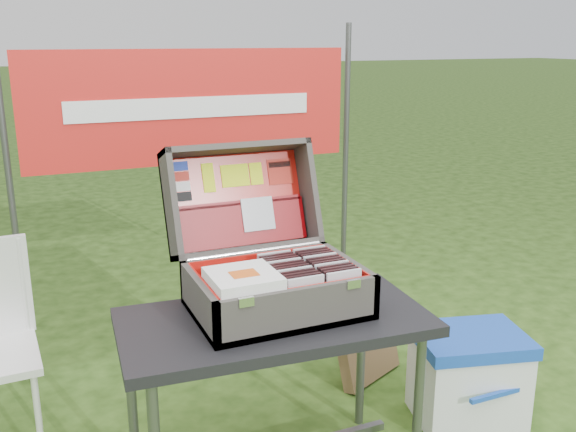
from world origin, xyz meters
name	(u,v)px	position (x,y,z in m)	size (l,w,h in m)	color
table	(275,402)	(-0.04, -0.03, 0.34)	(1.08, 0.54, 0.68)	black
table_top	(275,322)	(-0.04, -0.03, 0.66)	(1.08, 0.54, 0.04)	black
table_leg_fr	(418,407)	(0.44, -0.24, 0.32)	(0.04, 0.04, 0.64)	#59595B
table_leg_bl	(132,406)	(-0.52, 0.18, 0.32)	(0.04, 0.04, 0.64)	#59595B
table_leg_br	(361,356)	(0.44, 0.18, 0.32)	(0.04, 0.04, 0.64)	#59595B
suitcase	(270,235)	(-0.01, 0.07, 0.94)	(0.60, 0.59, 0.53)	#494642
suitcase_base_bottom	(277,307)	(-0.01, 0.01, 0.69)	(0.60, 0.43, 0.02)	#494642
suitcase_base_wall_front	(300,311)	(-0.01, -0.19, 0.76)	(0.60, 0.02, 0.16)	#494642
suitcase_base_wall_back	(257,272)	(-0.01, 0.21, 0.76)	(0.60, 0.02, 0.16)	#494642
suitcase_base_wall_left	(199,303)	(-0.29, 0.01, 0.76)	(0.02, 0.43, 0.16)	#494642
suitcase_base_wall_right	(347,278)	(0.28, 0.01, 0.76)	(0.02, 0.43, 0.16)	#494642
suitcase_liner_floor	(277,304)	(-0.01, 0.01, 0.70)	(0.55, 0.38, 0.01)	red
suitcase_latch_left	(246,302)	(-0.20, -0.20, 0.83)	(0.05, 0.01, 0.03)	silver
suitcase_latch_right	(354,284)	(0.18, -0.20, 0.83)	(0.05, 0.01, 0.03)	silver
suitcase_hinge	(256,251)	(-0.01, 0.23, 0.84)	(0.02, 0.02, 0.54)	silver
suitcase_lid_back	(237,200)	(-0.01, 0.44, 0.99)	(0.60, 0.43, 0.02)	#494642
suitcase_lid_rim_far	(235,148)	(-0.01, 0.44, 1.20)	(0.60, 0.02, 0.16)	#494642
suitcase_lid_rim_near	(249,249)	(-0.01, 0.31, 0.82)	(0.60, 0.02, 0.16)	#494642
suitcase_lid_rim_left	(171,206)	(-0.29, 0.37, 1.01)	(0.02, 0.43, 0.16)	#494642
suitcase_lid_rim_right	(307,192)	(0.28, 0.37, 1.01)	(0.02, 0.43, 0.16)	#494642
suitcase_lid_liner	(238,200)	(-0.01, 0.42, 0.99)	(0.54, 0.37, 0.01)	red
suitcase_liner_wall_front	(298,306)	(-0.01, -0.17, 0.77)	(0.55, 0.01, 0.14)	red
suitcase_liner_wall_back	(258,270)	(-0.01, 0.20, 0.77)	(0.55, 0.01, 0.14)	red
suitcase_liner_wall_left	(203,299)	(-0.28, 0.01, 0.77)	(0.01, 0.38, 0.14)	red
suitcase_liner_wall_right	(344,276)	(0.26, 0.01, 0.77)	(0.01, 0.38, 0.14)	red
suitcase_lid_pocket	(243,224)	(-0.01, 0.37, 0.91)	(0.53, 0.17, 0.03)	#730205
suitcase_pocket_edge	(240,203)	(-0.01, 0.39, 0.99)	(0.52, 0.02, 0.02)	#730205
suitcase_pocket_cd	(258,214)	(0.06, 0.37, 0.94)	(0.13, 0.13, 0.01)	silver
lid_sticker_cc_a	(180,166)	(-0.23, 0.47, 1.14)	(0.06, 0.04, 0.00)	#1933B2
lid_sticker_cc_b	(182,176)	(-0.23, 0.46, 1.10)	(0.06, 0.04, 0.00)	#B52215
lid_sticker_cc_c	(183,186)	(-0.23, 0.44, 1.06)	(0.06, 0.04, 0.00)	white
lid_sticker_cc_d	(184,197)	(-0.23, 0.43, 1.03)	(0.06, 0.04, 0.00)	black
lid_card_neon_tall	(208,178)	(-0.12, 0.45, 1.09)	(0.05, 0.12, 0.00)	#D2ED0D
lid_card_neon_main	(235,176)	(-0.01, 0.45, 1.09)	(0.12, 0.09, 0.00)	#D2ED0D
lid_card_neon_small	(256,174)	(0.08, 0.45, 1.09)	(0.05, 0.09, 0.00)	#D2ED0D
lid_sticker_band	(280,172)	(0.19, 0.45, 1.09)	(0.11, 0.11, 0.00)	#B52215
lid_sticker_band_bar	(279,164)	(0.19, 0.46, 1.12)	(0.10, 0.02, 0.00)	black
cd_left_0	(306,298)	(0.03, -0.15, 0.78)	(0.13, 0.01, 0.15)	silver
cd_left_1	(303,296)	(0.03, -0.13, 0.78)	(0.13, 0.01, 0.15)	black
cd_left_2	(300,293)	(0.03, -0.10, 0.78)	(0.13, 0.01, 0.15)	black
cd_left_3	(297,291)	(0.03, -0.08, 0.78)	(0.13, 0.01, 0.15)	black
cd_left_4	(294,289)	(0.03, -0.06, 0.78)	(0.13, 0.01, 0.15)	silver
cd_left_5	(292,286)	(0.03, -0.03, 0.78)	(0.13, 0.01, 0.15)	black
cd_left_6	(289,284)	(0.03, -0.01, 0.78)	(0.13, 0.01, 0.15)	black
cd_left_7	(286,282)	(0.03, 0.01, 0.78)	(0.13, 0.01, 0.15)	black
cd_left_8	(284,280)	(0.03, 0.04, 0.78)	(0.13, 0.01, 0.15)	silver
cd_left_9	(281,277)	(0.03, 0.06, 0.78)	(0.13, 0.01, 0.15)	black
cd_left_10	(279,275)	(0.03, 0.08, 0.78)	(0.13, 0.01, 0.15)	black
cd_left_11	(277,273)	(0.03, 0.11, 0.78)	(0.13, 0.01, 0.15)	black
cd_left_12	(274,271)	(0.03, 0.13, 0.78)	(0.13, 0.01, 0.15)	silver
cd_right_0	(344,292)	(0.17, -0.15, 0.78)	(0.13, 0.01, 0.15)	silver
cd_right_1	(340,289)	(0.17, -0.13, 0.78)	(0.13, 0.01, 0.15)	black
cd_right_2	(337,287)	(0.17, -0.10, 0.78)	(0.13, 0.01, 0.15)	black
cd_right_3	(334,285)	(0.17, -0.08, 0.78)	(0.13, 0.01, 0.15)	black
cd_right_4	(331,283)	(0.17, -0.06, 0.78)	(0.13, 0.01, 0.15)	silver
cd_right_5	(328,280)	(0.17, -0.03, 0.78)	(0.13, 0.01, 0.15)	black
cd_right_6	(325,278)	(0.17, -0.01, 0.78)	(0.13, 0.01, 0.15)	black
cd_right_7	(322,276)	(0.17, 0.01, 0.78)	(0.13, 0.01, 0.15)	black
cd_right_8	(320,274)	(0.17, 0.04, 0.78)	(0.13, 0.01, 0.15)	silver
cd_right_9	(317,272)	(0.17, 0.06, 0.78)	(0.13, 0.01, 0.15)	black
cd_right_10	(314,270)	(0.17, 0.08, 0.78)	(0.13, 0.01, 0.15)	black
cd_right_11	(311,268)	(0.17, 0.11, 0.78)	(0.13, 0.01, 0.15)	black
cd_right_12	(309,266)	(0.17, 0.13, 0.78)	(0.13, 0.01, 0.15)	silver
songbook_0	(243,282)	(-0.16, -0.07, 0.84)	(0.22, 0.22, 0.01)	white
songbook_1	(243,281)	(-0.16, -0.07, 0.84)	(0.22, 0.22, 0.01)	white
songbook_2	(243,279)	(-0.16, -0.07, 0.85)	(0.22, 0.22, 0.01)	white
songbook_3	(243,278)	(-0.16, -0.07, 0.85)	(0.22, 0.22, 0.01)	white
songbook_4	(243,277)	(-0.16, -0.07, 0.86)	(0.22, 0.22, 0.01)	white
songbook_5	(243,275)	(-0.16, -0.07, 0.86)	(0.22, 0.22, 0.01)	white
songbook_6	(243,274)	(-0.16, -0.07, 0.87)	(0.22, 0.22, 0.01)	white
songbook_graphic	(244,274)	(-0.16, -0.08, 0.87)	(0.09, 0.07, 0.00)	#D85919
cooler	(468,377)	(0.89, 0.02, 0.20)	(0.46, 0.35, 0.41)	white
cooler_body	(468,382)	(0.89, 0.02, 0.18)	(0.44, 0.33, 0.35)	white
cooler_lid	(471,340)	(0.89, 0.02, 0.38)	(0.46, 0.35, 0.05)	blue
cooler_handle	(498,394)	(0.89, -0.17, 0.22)	(0.27, 0.02, 0.02)	blue
chair_leg_fr	(39,424)	(-0.84, 0.36, 0.22)	(0.02, 0.02, 0.44)	silver
chair_leg_br	(35,382)	(-0.84, 0.69, 0.22)	(0.02, 0.02, 0.44)	silver
chair_upright_right	(23,286)	(-0.84, 0.71, 0.65)	(0.02, 0.02, 0.41)	silver
cardboard_box	(366,338)	(0.67, 0.51, 0.20)	(0.39, 0.06, 0.41)	#885E43
banner_post_left	(13,215)	(-0.85, 1.10, 0.85)	(0.03, 0.03, 1.70)	#59595B
banner_post_right	(345,183)	(0.85, 1.10, 0.85)	(0.03, 0.03, 1.70)	#59595B
banner	(193,107)	(0.00, 1.09, 1.30)	(1.60, 0.01, 0.55)	red
banner_text	(194,107)	(0.00, 1.08, 1.30)	(1.20, 0.00, 0.10)	white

